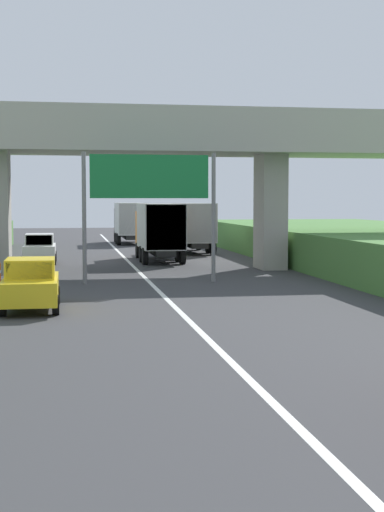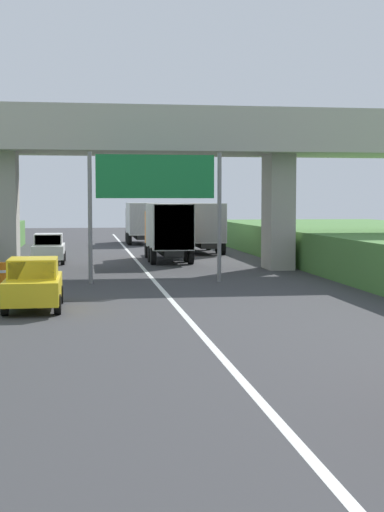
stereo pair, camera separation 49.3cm
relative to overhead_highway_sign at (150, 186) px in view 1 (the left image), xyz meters
name	(u,v)px [view 1 (the left image)]	position (x,y,z in m)	size (l,w,h in m)	color
lane_centre_stripe	(155,287)	(0.00, -1.80, -4.26)	(0.20, 100.29, 0.01)	white
overpass_bridge	(137,149)	(0.00, 5.73, 1.99)	(40.00, 4.80, 8.22)	#ADA89E
overhead_highway_sign	(150,186)	(0.00, 0.00, 0.00)	(5.88, 0.18, 5.72)	slate
truck_black	(129,221)	(1.62, 30.36, -2.33)	(2.44, 7.30, 3.44)	black
truck_orange	(159,229)	(1.82, 11.60, -2.33)	(2.44, 7.30, 3.44)	black
truck_silver	(192,225)	(4.96, 18.56, -2.33)	(2.44, 7.30, 3.44)	black
car_white	(40,249)	(-5.15, 11.14, -3.40)	(1.86, 4.10, 1.72)	silver
car_yellow	(31,284)	(-4.80, -7.58, -3.40)	(1.86, 4.10, 1.72)	gold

